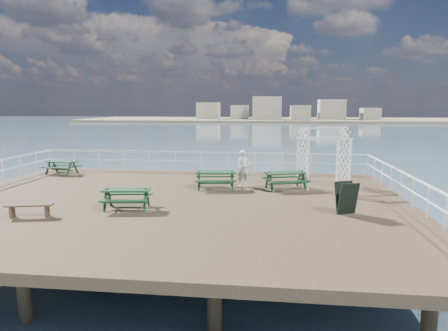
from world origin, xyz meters
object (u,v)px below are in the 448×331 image
Objects in this scene: picnic_table_d at (127,195)px; flat_bench_far at (29,207)px; trellis_arbor at (324,161)px; person at (244,168)px; picnic_table_a at (62,165)px; picnic_table_b at (215,176)px; picnic_table_c at (285,177)px.

flat_bench_far is (-2.78, -1.38, -0.20)m from picnic_table_d.
trellis_arbor is at bearing 25.01° from picnic_table_d.
person is at bearing 41.55° from picnic_table_d.
person reaches higher than picnic_table_a.
picnic_table_a is 0.91× the size of picnic_table_b.
picnic_table_d is at bearing 13.65° from flat_bench_far.
picnic_table_a is 10.10m from person.
picnic_table_b reaches higher than picnic_table_d.
picnic_table_a is at bearing 99.55° from flat_bench_far.
flat_bench_far is (-5.38, -5.17, -0.23)m from picnic_table_b.
trellis_arbor reaches higher than flat_bench_far.
picnic_table_b is 4.82m from trellis_arbor.
picnic_table_b is 1.18× the size of person.
picnic_table_c is 9.99m from flat_bench_far.
picnic_table_a is 13.51m from trellis_arbor.
person is (1.18, 0.59, 0.28)m from picnic_table_b.
trellis_arbor is at bearing 1.79° from picnic_table_b.
picnic_table_c is 6.92m from picnic_table_d.
picnic_table_a is 0.84× the size of picnic_table_c.
picnic_table_c is 1.90m from trellis_arbor.
flat_bench_far is 0.92× the size of person.
person reaches higher than picnic_table_c.
picnic_table_c is 1.90m from person.
trellis_arbor is at bearing -14.66° from person.
picnic_table_a is 8.97m from picnic_table_d.
person is at bearing 28.57° from flat_bench_far.
picnic_table_a reaches higher than flat_bench_far.
trellis_arbor is at bearing 18.29° from flat_bench_far.
person is at bearing 164.96° from trellis_arbor.
picnic_table_c reaches higher than picnic_table_d.
picnic_table_c is 1.18× the size of picnic_table_d.
picnic_table_d is 1.10× the size of person.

